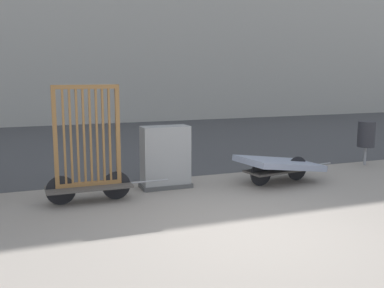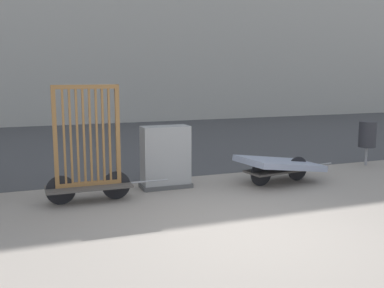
# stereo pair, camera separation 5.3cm
# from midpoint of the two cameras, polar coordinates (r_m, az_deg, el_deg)

# --- Properties ---
(ground_plane) EXTENTS (60.00, 60.00, 0.00)m
(ground_plane) POSITION_cam_midpoint_polar(r_m,az_deg,el_deg) (6.54, 7.12, -10.88)
(ground_plane) COLOR gray
(road_strip) EXTENTS (56.00, 10.97, 0.01)m
(road_strip) POSITION_cam_midpoint_polar(r_m,az_deg,el_deg) (14.81, -9.39, 0.30)
(road_strip) COLOR #424244
(road_strip) RESTS_ON ground_plane
(bike_cart_with_bedframe) EXTENTS (2.16, 0.56, 2.02)m
(bike_cart_with_bedframe) POSITION_cam_midpoint_polar(r_m,az_deg,el_deg) (7.91, -13.18, -2.18)
(bike_cart_with_bedframe) COLOR #4C4742
(bike_cart_with_bedframe) RESTS_ON ground_plane
(bike_cart_with_mattress) EXTENTS (2.31, 1.25, 0.58)m
(bike_cart_with_mattress) POSITION_cam_midpoint_polar(r_m,az_deg,el_deg) (9.28, 10.93, -2.58)
(bike_cart_with_mattress) COLOR #4C4742
(bike_cart_with_mattress) RESTS_ON ground_plane
(utility_cabinet) EXTENTS (0.98, 0.49, 1.21)m
(utility_cabinet) POSITION_cam_midpoint_polar(r_m,az_deg,el_deg) (8.73, -3.58, -1.93)
(utility_cabinet) COLOR #4C4C4C
(utility_cabinet) RESTS_ON ground_plane
(trash_bin) EXTENTS (0.41, 0.41, 1.07)m
(trash_bin) POSITION_cam_midpoint_polar(r_m,az_deg,el_deg) (11.61, 21.14, 1.14)
(trash_bin) COLOR gray
(trash_bin) RESTS_ON ground_plane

